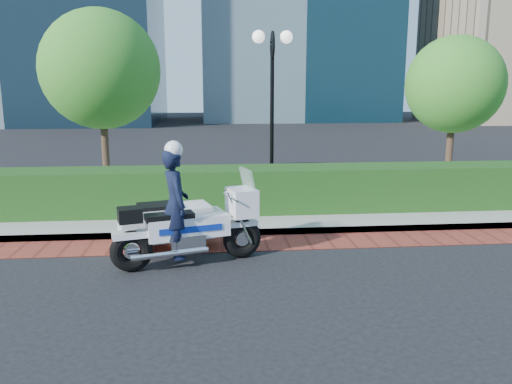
{
  "coord_description": "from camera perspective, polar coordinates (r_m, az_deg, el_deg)",
  "views": [
    {
      "loc": [
        -0.66,
        -7.66,
        2.89
      ],
      "look_at": [
        0.23,
        1.55,
        1.0
      ],
      "focal_mm": 35.0,
      "sensor_mm": 36.0,
      "label": 1
    }
  ],
  "objects": [
    {
      "name": "ground",
      "position": [
        8.21,
        -0.59,
        -9.06
      ],
      "size": [
        120.0,
        120.0,
        0.0
      ],
      "primitive_type": "plane",
      "color": "black",
      "rests_on": "ground"
    },
    {
      "name": "brick_strip",
      "position": [
        9.62,
        -1.37,
        -5.9
      ],
      "size": [
        60.0,
        1.0,
        0.01
      ],
      "primitive_type": "cube",
      "color": "maroon",
      "rests_on": "ground"
    },
    {
      "name": "sidewalk",
      "position": [
        13.96,
        -2.71,
        -0.11
      ],
      "size": [
        60.0,
        8.0,
        0.15
      ],
      "primitive_type": "cube",
      "color": "gray",
      "rests_on": "ground"
    },
    {
      "name": "hedge_main",
      "position": [
        11.5,
        -2.14,
        0.3
      ],
      "size": [
        18.0,
        1.2,
        1.0
      ],
      "primitive_type": "cube",
      "color": "black",
      "rests_on": "sidewalk"
    },
    {
      "name": "lamppost",
      "position": [
        12.96,
        1.86,
        11.84
      ],
      "size": [
        1.02,
        0.7,
        4.21
      ],
      "color": "black",
      "rests_on": "sidewalk"
    },
    {
      "name": "tree_b",
      "position": [
        14.45,
        -17.34,
        13.19
      ],
      "size": [
        3.2,
        3.2,
        4.89
      ],
      "color": "#332319",
      "rests_on": "sidewalk"
    },
    {
      "name": "tree_c",
      "position": [
        15.86,
        21.73,
        11.31
      ],
      "size": [
        2.8,
        2.8,
        4.3
      ],
      "color": "#332319",
      "rests_on": "sidewalk"
    },
    {
      "name": "police_motorcycle",
      "position": [
        8.72,
        -8.99,
        -3.0
      ],
      "size": [
        2.61,
        1.89,
        2.1
      ],
      "rotation": [
        0.0,
        0.0,
        0.28
      ],
      "color": "black",
      "rests_on": "ground"
    }
  ]
}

